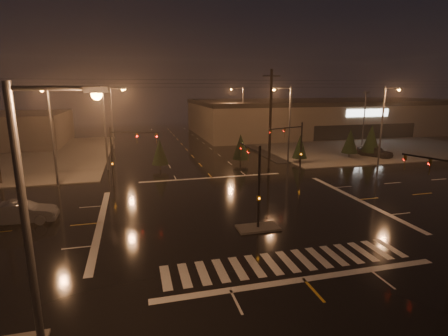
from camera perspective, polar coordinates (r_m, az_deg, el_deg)
The scene contains 26 objects.
ground at distance 28.94m, azimuth 2.84°, elevation -6.89°, with size 140.00×140.00×0.00m, color black.
sidewalk_ne at distance 68.46m, azimuth 19.60°, elevation 4.00°, with size 36.00×36.00×0.12m, color #4D4A45.
median_island at distance 25.38m, azimuth 5.58°, elevation -9.68°, with size 3.00×1.60×0.15m, color #4D4A45.
crosswalk at distance 21.24m, azimuth 10.35°, elevation -14.78°, with size 15.00×2.60×0.01m, color beige.
stop_bar_near at distance 19.68m, azimuth 12.89°, elevation -17.30°, with size 16.00×0.50×0.01m, color beige.
stop_bar_far at distance 39.11m, azimuth -1.97°, elevation -1.59°, with size 16.00×0.50×0.01m, color beige.
parking_lot at distance 69.82m, azimuth 23.93°, elevation 3.78°, with size 50.00×24.00×0.08m, color black.
retail_building at distance 84.14m, azimuth 16.56°, elevation 8.34°, with size 60.20×28.30×7.20m.
signal_mast_median at distance 25.06m, azimuth 5.03°, elevation -1.10°, with size 0.25×4.59×6.00m.
signal_mast_ne at distance 40.65m, azimuth 11.48°, elevation 4.16°, with size 4.84×1.86×6.00m.
signal_mast_nw at distance 36.61m, azimuth -16.39°, elevation 2.95°, with size 4.84×1.86×6.00m.
streetlight_0 at distance 12.04m, azimuth -28.18°, elevation -8.10°, with size 2.77×0.32×10.00m.
streetlight_1 at distance 44.24m, azimuth -18.50°, elevation 7.08°, with size 2.77×0.32×10.00m.
streetlight_2 at distance 60.16m, azimuth -17.56°, elevation 8.52°, with size 2.77×0.32×10.00m.
streetlight_3 at distance 46.40m, azimuth 10.31°, elevation 7.78°, with size 2.77×0.32×10.00m.
streetlight_4 at distance 65.05m, azimuth 2.85°, elevation 9.39°, with size 2.77×0.32×10.00m.
streetlight_5 at distance 38.16m, azimuth -26.38°, elevation 5.57°, with size 0.32×2.77×10.00m.
streetlight_6 at distance 48.05m, azimuth 24.67°, elevation 6.98°, with size 0.32×2.77×10.00m.
utility_pole_1 at distance 43.28m, azimuth 7.57°, elevation 7.95°, with size 2.20×0.32×12.00m.
conifer_0 at distance 47.37m, azimuth 12.30°, elevation 3.41°, with size 1.95×1.95×3.74m.
conifer_1 at distance 53.18m, azimuth 19.91°, elevation 4.20°, with size 2.24×2.24×4.20m.
conifer_2 at distance 55.06m, azimuth 22.90°, elevation 4.47°, with size 2.53×2.53×4.65m.
conifer_3 at distance 43.11m, azimuth -10.44°, elevation 2.66°, with size 2.02×2.02×3.86m.
conifer_4 at distance 45.64m, azimuth 2.74°, elevation 3.51°, with size 2.11×2.11×4.00m.
car_parked at distance 55.14m, azimuth 23.41°, elevation 2.51°, with size 2.01×5.00×1.70m, color black.
car_crossing at distance 30.04m, azimuth -30.31°, elevation -6.30°, with size 1.75×5.03×1.66m, color #585B5F.
Camera 1 is at (-8.22, -25.96, 9.81)m, focal length 28.00 mm.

